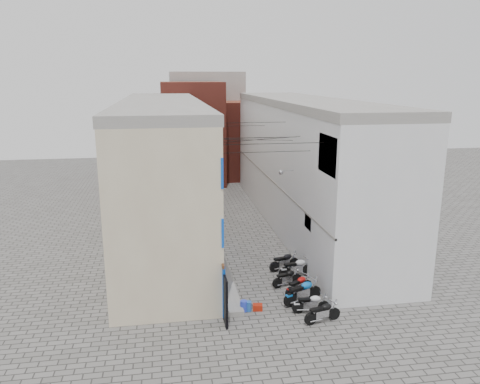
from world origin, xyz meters
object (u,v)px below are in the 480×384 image
motorcycle_c (303,291)px  person_a (215,253)px  motorcycle_f (297,267)px  motorcycle_g (284,261)px  water_jug_far (244,306)px  red_crate (258,307)px  motorcycle_d (299,284)px  motorcycle_b (311,303)px  motorcycle_e (287,277)px  motorcycle_a (323,311)px  water_jug_near (248,306)px  person_b (213,245)px

motorcycle_c → person_a: bearing=-159.6°
motorcycle_c → motorcycle_f: size_ratio=1.07×
motorcycle_g → person_a: bearing=-109.7°
water_jug_far → red_crate: water_jug_far is taller
person_a → water_jug_far: size_ratio=3.61×
motorcycle_d → motorcycle_g: bearing=147.2°
motorcycle_b → motorcycle_c: size_ratio=0.81×
person_a → motorcycle_e: bearing=-124.6°
motorcycle_c → motorcycle_a: bearing=-12.0°
motorcycle_d → water_jug_near: size_ratio=3.96×
motorcycle_e → person_b: 4.98m
motorcycle_c → person_b: 6.61m
motorcycle_f → red_crate: 4.33m
motorcycle_a → person_b: 8.40m
motorcycle_a → motorcycle_b: 0.92m
water_jug_near → water_jug_far: bearing=180.0°
motorcycle_a → person_b: bearing=-164.3°
motorcycle_a → motorcycle_c: (-0.33, 1.89, 0.11)m
motorcycle_c → person_b: bearing=-167.7°
motorcycle_d → person_a: size_ratio=0.98×
motorcycle_e → motorcycle_f: size_ratio=0.84×
red_crate → person_b: bearing=104.1°
motorcycle_c → person_a: 5.52m
motorcycle_b → motorcycle_f: (0.44, 3.92, 0.08)m
motorcycle_c → person_a: person_a is taller
motorcycle_a → motorcycle_d: motorcycle_d is taller
motorcycle_d → motorcycle_g: motorcycle_g is taller
motorcycle_c → water_jug_near: 2.74m
motorcycle_c → motorcycle_g: 3.95m
person_b → water_jug_near: bearing=-158.7°
motorcycle_e → motorcycle_d: bearing=0.3°
motorcycle_g → motorcycle_a: bearing=-16.2°
motorcycle_a → motorcycle_b: bearing=-178.5°
motorcycle_b → water_jug_near: (-2.78, 0.64, -0.28)m
motorcycle_d → motorcycle_g: size_ratio=0.96×
motorcycle_g → red_crate: (-2.38, -4.30, -0.41)m
motorcycle_e → red_crate: size_ratio=3.87×
motorcycle_e → water_jug_far: motorcycle_e is taller
motorcycle_f → red_crate: (-2.79, -3.28, -0.45)m
motorcycle_g → water_jug_far: bearing=-53.4°
motorcycle_e → person_b: bearing=-152.4°
motorcycle_g → person_b: 4.17m
motorcycle_g → red_crate: 4.93m
person_a → person_b: (-0.01, 1.39, -0.03)m
motorcycle_e → person_a: 4.12m
motorcycle_a → motorcycle_d: 2.80m
motorcycle_b → person_b: bearing=-143.9°
motorcycle_a → red_crate: motorcycle_a is taller
motorcycle_c → red_crate: motorcycle_c is taller
water_jug_near → motorcycle_b: bearing=-13.0°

